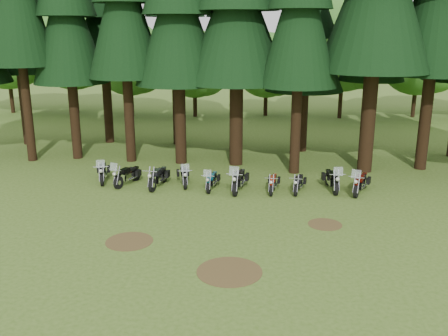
{
  "coord_description": "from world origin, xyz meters",
  "views": [
    {
      "loc": [
        2.43,
        -18.87,
        7.8
      ],
      "look_at": [
        -0.16,
        5.0,
        1.0
      ],
      "focal_mm": 40.0,
      "sensor_mm": 36.0,
      "label": 1
    }
  ],
  "objects_px": {
    "motorcycle_2": "(158,178)",
    "motorcycle_3": "(184,176)",
    "motorcycle_9": "(360,183)",
    "motorcycle_7": "(298,184)",
    "motorcycle_0": "(103,173)",
    "motorcycle_1": "(127,176)",
    "motorcycle_8": "(332,180)",
    "motorcycle_6": "(273,183)",
    "motorcycle_4": "(212,181)",
    "motorcycle_5": "(239,181)"
  },
  "relations": [
    {
      "from": "motorcycle_5",
      "to": "motorcycle_8",
      "type": "relative_size",
      "value": 1.04
    },
    {
      "from": "motorcycle_8",
      "to": "motorcycle_0",
      "type": "bearing_deg",
      "value": 171.96
    },
    {
      "from": "motorcycle_6",
      "to": "motorcycle_8",
      "type": "xyz_separation_m",
      "value": [
        2.89,
        0.54,
        0.09
      ]
    },
    {
      "from": "motorcycle_2",
      "to": "motorcycle_6",
      "type": "relative_size",
      "value": 1.18
    },
    {
      "from": "motorcycle_3",
      "to": "motorcycle_8",
      "type": "height_order",
      "value": "motorcycle_8"
    },
    {
      "from": "motorcycle_1",
      "to": "motorcycle_6",
      "type": "relative_size",
      "value": 1.11
    },
    {
      "from": "motorcycle_7",
      "to": "motorcycle_6",
      "type": "bearing_deg",
      "value": -164.67
    },
    {
      "from": "motorcycle_6",
      "to": "motorcycle_5",
      "type": "bearing_deg",
      "value": -171.91
    },
    {
      "from": "motorcycle_0",
      "to": "motorcycle_7",
      "type": "distance_m",
      "value": 10.13
    },
    {
      "from": "motorcycle_2",
      "to": "motorcycle_9",
      "type": "height_order",
      "value": "motorcycle_9"
    },
    {
      "from": "motorcycle_6",
      "to": "motorcycle_8",
      "type": "relative_size",
      "value": 0.83
    },
    {
      "from": "motorcycle_1",
      "to": "motorcycle_3",
      "type": "distance_m",
      "value": 2.9
    },
    {
      "from": "motorcycle_1",
      "to": "motorcycle_8",
      "type": "relative_size",
      "value": 0.92
    },
    {
      "from": "motorcycle_0",
      "to": "motorcycle_3",
      "type": "bearing_deg",
      "value": -17.41
    },
    {
      "from": "motorcycle_4",
      "to": "motorcycle_7",
      "type": "bearing_deg",
      "value": 5.41
    },
    {
      "from": "motorcycle_0",
      "to": "motorcycle_1",
      "type": "distance_m",
      "value": 1.48
    },
    {
      "from": "motorcycle_8",
      "to": "motorcycle_9",
      "type": "bearing_deg",
      "value": -21.03
    },
    {
      "from": "motorcycle_4",
      "to": "motorcycle_6",
      "type": "height_order",
      "value": "motorcycle_4"
    },
    {
      "from": "motorcycle_1",
      "to": "motorcycle_7",
      "type": "xyz_separation_m",
      "value": [
        8.68,
        -0.21,
        -0.07
      ]
    },
    {
      "from": "motorcycle_0",
      "to": "motorcycle_1",
      "type": "relative_size",
      "value": 1.03
    },
    {
      "from": "motorcycle_6",
      "to": "motorcycle_8",
      "type": "distance_m",
      "value": 2.94
    },
    {
      "from": "motorcycle_2",
      "to": "motorcycle_3",
      "type": "relative_size",
      "value": 1.07
    },
    {
      "from": "motorcycle_0",
      "to": "motorcycle_1",
      "type": "bearing_deg",
      "value": -31.75
    },
    {
      "from": "motorcycle_9",
      "to": "motorcycle_7",
      "type": "bearing_deg",
      "value": -156.63
    },
    {
      "from": "motorcycle_0",
      "to": "motorcycle_7",
      "type": "relative_size",
      "value": 1.17
    },
    {
      "from": "motorcycle_6",
      "to": "motorcycle_4",
      "type": "bearing_deg",
      "value": -174.95
    },
    {
      "from": "motorcycle_8",
      "to": "motorcycle_1",
      "type": "bearing_deg",
      "value": 174.12
    },
    {
      "from": "motorcycle_7",
      "to": "motorcycle_2",
      "type": "bearing_deg",
      "value": -168.89
    },
    {
      "from": "motorcycle_1",
      "to": "motorcycle_7",
      "type": "distance_m",
      "value": 8.68
    },
    {
      "from": "motorcycle_0",
      "to": "motorcycle_8",
      "type": "bearing_deg",
      "value": -16.59
    },
    {
      "from": "motorcycle_4",
      "to": "motorcycle_6",
      "type": "distance_m",
      "value": 3.03
    },
    {
      "from": "motorcycle_2",
      "to": "motorcycle_8",
      "type": "bearing_deg",
      "value": 9.84
    },
    {
      "from": "motorcycle_6",
      "to": "motorcycle_7",
      "type": "height_order",
      "value": "motorcycle_6"
    },
    {
      "from": "motorcycle_3",
      "to": "motorcycle_8",
      "type": "xyz_separation_m",
      "value": [
        7.44,
        -0.05,
        0.04
      ]
    },
    {
      "from": "motorcycle_1",
      "to": "motorcycle_9",
      "type": "xyz_separation_m",
      "value": [
        11.66,
        -0.09,
        0.02
      ]
    },
    {
      "from": "motorcycle_4",
      "to": "motorcycle_9",
      "type": "relative_size",
      "value": 0.9
    },
    {
      "from": "motorcycle_0",
      "to": "motorcycle_7",
      "type": "height_order",
      "value": "motorcycle_0"
    },
    {
      "from": "motorcycle_3",
      "to": "motorcycle_5",
      "type": "bearing_deg",
      "value": -27.97
    },
    {
      "from": "motorcycle_1",
      "to": "motorcycle_8",
      "type": "bearing_deg",
      "value": 19.74
    },
    {
      "from": "motorcycle_3",
      "to": "motorcycle_5",
      "type": "relative_size",
      "value": 0.88
    },
    {
      "from": "motorcycle_4",
      "to": "motorcycle_2",
      "type": "bearing_deg",
      "value": -177.09
    },
    {
      "from": "motorcycle_1",
      "to": "motorcycle_8",
      "type": "height_order",
      "value": "motorcycle_8"
    },
    {
      "from": "motorcycle_3",
      "to": "motorcycle_6",
      "type": "distance_m",
      "value": 4.59
    },
    {
      "from": "motorcycle_7",
      "to": "motorcycle_8",
      "type": "height_order",
      "value": "motorcycle_8"
    },
    {
      "from": "motorcycle_0",
      "to": "motorcycle_8",
      "type": "height_order",
      "value": "motorcycle_8"
    },
    {
      "from": "motorcycle_1",
      "to": "motorcycle_6",
      "type": "xyz_separation_m",
      "value": [
        7.44,
        -0.3,
        -0.06
      ]
    },
    {
      "from": "motorcycle_4",
      "to": "motorcycle_5",
      "type": "distance_m",
      "value": 1.37
    },
    {
      "from": "motorcycle_6",
      "to": "motorcycle_9",
      "type": "bearing_deg",
      "value": 8.5
    },
    {
      "from": "motorcycle_1",
      "to": "motorcycle_3",
      "type": "relative_size",
      "value": 1.01
    },
    {
      "from": "motorcycle_4",
      "to": "motorcycle_9",
      "type": "bearing_deg",
      "value": 6.09
    }
  ]
}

